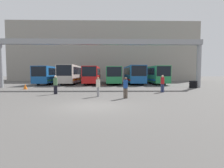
{
  "coord_description": "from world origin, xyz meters",
  "views": [
    {
      "loc": [
        0.96,
        -10.3,
        1.96
      ],
      "look_at": [
        1.59,
        16.57,
        0.3
      ],
      "focal_mm": 28.0,
      "sensor_mm": 36.0,
      "label": 1
    }
  ],
  "objects_px": {
    "bus_slot_2": "(92,74)",
    "traffic_cone": "(25,87)",
    "bus_slot_3": "(113,74)",
    "bus_slot_5": "(154,74)",
    "pedestrian_mid_left": "(162,83)",
    "pedestrian_mid_right": "(98,86)",
    "bus_slot_0": "(51,74)",
    "pedestrian_near_right": "(125,87)",
    "bus_slot_4": "(133,74)",
    "tire_stack": "(193,84)",
    "bus_slot_1": "(72,73)",
    "pedestrian_near_center": "(55,84)"
  },
  "relations": [
    {
      "from": "bus_slot_3",
      "to": "pedestrian_mid_left",
      "type": "distance_m",
      "value": 15.58
    },
    {
      "from": "bus_slot_1",
      "to": "pedestrian_mid_left",
      "type": "distance_m",
      "value": 19.51
    },
    {
      "from": "bus_slot_4",
      "to": "pedestrian_mid_right",
      "type": "relative_size",
      "value": 7.15
    },
    {
      "from": "bus_slot_2",
      "to": "bus_slot_3",
      "type": "distance_m",
      "value": 3.85
    },
    {
      "from": "bus_slot_2",
      "to": "pedestrian_mid_left",
      "type": "xyz_separation_m",
      "value": [
        8.5,
        -14.97,
        -0.85
      ]
    },
    {
      "from": "pedestrian_near_right",
      "to": "traffic_cone",
      "type": "xyz_separation_m",
      "value": [
        -11.49,
        7.97,
        -0.55
      ]
    },
    {
      "from": "bus_slot_3",
      "to": "bus_slot_1",
      "type": "bearing_deg",
      "value": 178.32
    },
    {
      "from": "bus_slot_3",
      "to": "pedestrian_near_right",
      "type": "height_order",
      "value": "bus_slot_3"
    },
    {
      "from": "bus_slot_5",
      "to": "pedestrian_near_center",
      "type": "relative_size",
      "value": 6.9
    },
    {
      "from": "pedestrian_mid_right",
      "to": "pedestrian_near_right",
      "type": "bearing_deg",
      "value": 69.67
    },
    {
      "from": "bus_slot_4",
      "to": "bus_slot_0",
      "type": "bearing_deg",
      "value": -179.6
    },
    {
      "from": "bus_slot_0",
      "to": "pedestrian_near_right",
      "type": "height_order",
      "value": "bus_slot_0"
    },
    {
      "from": "bus_slot_0",
      "to": "pedestrian_mid_left",
      "type": "relative_size",
      "value": 6.49
    },
    {
      "from": "bus_slot_1",
      "to": "pedestrian_near_center",
      "type": "height_order",
      "value": "bus_slot_1"
    },
    {
      "from": "bus_slot_3",
      "to": "traffic_cone",
      "type": "relative_size",
      "value": 17.4
    },
    {
      "from": "bus_slot_0",
      "to": "tire_stack",
      "type": "bearing_deg",
      "value": -23.4
    },
    {
      "from": "traffic_cone",
      "to": "pedestrian_near_right",
      "type": "bearing_deg",
      "value": -34.75
    },
    {
      "from": "bus_slot_5",
      "to": "pedestrian_near_right",
      "type": "distance_m",
      "value": 20.68
    },
    {
      "from": "bus_slot_0",
      "to": "traffic_cone",
      "type": "xyz_separation_m",
      "value": [
        0.46,
        -11.09,
        -1.46
      ]
    },
    {
      "from": "bus_slot_3",
      "to": "pedestrian_mid_left",
      "type": "bearing_deg",
      "value": -72.59
    },
    {
      "from": "bus_slot_3",
      "to": "pedestrian_mid_right",
      "type": "distance_m",
      "value": 18.15
    },
    {
      "from": "bus_slot_1",
      "to": "pedestrian_near_center",
      "type": "relative_size",
      "value": 6.85
    },
    {
      "from": "bus_slot_5",
      "to": "pedestrian_near_center",
      "type": "distance_m",
      "value": 21.41
    },
    {
      "from": "tire_stack",
      "to": "pedestrian_near_right",
      "type": "bearing_deg",
      "value": -136.57
    },
    {
      "from": "bus_slot_3",
      "to": "bus_slot_5",
      "type": "distance_m",
      "value": 7.7
    },
    {
      "from": "pedestrian_mid_right",
      "to": "bus_slot_1",
      "type": "bearing_deg",
      "value": -157.53
    },
    {
      "from": "pedestrian_near_right",
      "to": "pedestrian_mid_right",
      "type": "bearing_deg",
      "value": -8.6
    },
    {
      "from": "bus_slot_1",
      "to": "bus_slot_4",
      "type": "bearing_deg",
      "value": -0.63
    },
    {
      "from": "bus_slot_0",
      "to": "pedestrian_near_right",
      "type": "xyz_separation_m",
      "value": [
        11.95,
        -19.06,
        -0.91
      ]
    },
    {
      "from": "bus_slot_4",
      "to": "pedestrian_mid_right",
      "type": "height_order",
      "value": "bus_slot_4"
    },
    {
      "from": "bus_slot_5",
      "to": "pedestrian_mid_left",
      "type": "bearing_deg",
      "value": -101.35
    },
    {
      "from": "pedestrian_mid_right",
      "to": "pedestrian_near_center",
      "type": "bearing_deg",
      "value": -108.84
    },
    {
      "from": "bus_slot_0",
      "to": "pedestrian_near_center",
      "type": "xyz_separation_m",
      "value": [
        5.68,
        -16.28,
        -0.86
      ]
    },
    {
      "from": "bus_slot_1",
      "to": "bus_slot_4",
      "type": "height_order",
      "value": "bus_slot_1"
    },
    {
      "from": "pedestrian_near_center",
      "to": "traffic_cone",
      "type": "distance_m",
      "value": 7.38
    },
    {
      "from": "traffic_cone",
      "to": "pedestrian_mid_left",
      "type": "bearing_deg",
      "value": -13.4
    },
    {
      "from": "pedestrian_near_right",
      "to": "traffic_cone",
      "type": "height_order",
      "value": "pedestrian_near_right"
    },
    {
      "from": "pedestrian_near_right",
      "to": "pedestrian_near_center",
      "type": "bearing_deg",
      "value": -7.63
    },
    {
      "from": "bus_slot_3",
      "to": "bus_slot_5",
      "type": "height_order",
      "value": "bus_slot_5"
    },
    {
      "from": "bus_slot_2",
      "to": "bus_slot_5",
      "type": "bearing_deg",
      "value": 0.75
    },
    {
      "from": "bus_slot_0",
      "to": "pedestrian_mid_right",
      "type": "height_order",
      "value": "bus_slot_0"
    },
    {
      "from": "pedestrian_mid_left",
      "to": "pedestrian_mid_right",
      "type": "height_order",
      "value": "pedestrian_mid_left"
    },
    {
      "from": "pedestrian_mid_left",
      "to": "pedestrian_near_right",
      "type": "height_order",
      "value": "pedestrian_mid_left"
    },
    {
      "from": "pedestrian_mid_right",
      "to": "pedestrian_near_right",
      "type": "distance_m",
      "value": 2.42
    },
    {
      "from": "pedestrian_mid_left",
      "to": "traffic_cone",
      "type": "xyz_separation_m",
      "value": [
        -15.73,
        3.75,
        -0.61
      ]
    },
    {
      "from": "bus_slot_2",
      "to": "traffic_cone",
      "type": "xyz_separation_m",
      "value": [
        -7.23,
        -11.22,
        -1.46
      ]
    },
    {
      "from": "traffic_cone",
      "to": "tire_stack",
      "type": "bearing_deg",
      "value": 4.14
    },
    {
      "from": "bus_slot_3",
      "to": "traffic_cone",
      "type": "xyz_separation_m",
      "value": [
        -11.08,
        -11.1,
        -1.42
      ]
    },
    {
      "from": "bus_slot_2",
      "to": "tire_stack",
      "type": "bearing_deg",
      "value": -33.98
    },
    {
      "from": "bus_slot_1",
      "to": "pedestrian_near_center",
      "type": "xyz_separation_m",
      "value": [
        1.83,
        -16.51,
        -0.99
      ]
    }
  ]
}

